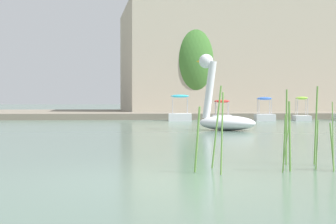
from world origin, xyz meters
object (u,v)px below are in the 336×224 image
(pedal_boat_cyan, at_px, (180,114))
(tree_willow_near_path, at_px, (192,61))
(swan_boat, at_px, (223,112))
(pedal_boat_red, at_px, (222,115))
(pedal_boat_blue, at_px, (264,114))
(pedal_boat_lime, at_px, (302,114))

(pedal_boat_cyan, xyz_separation_m, tree_willow_near_path, (2.10, 10.22, 4.21))
(swan_boat, relative_size, pedal_boat_red, 1.44)
(swan_boat, bearing_deg, tree_willow_near_path, 86.00)
(pedal_boat_blue, bearing_deg, pedal_boat_red, -173.69)
(pedal_boat_cyan, bearing_deg, swan_boat, -87.37)
(pedal_boat_red, xyz_separation_m, tree_willow_near_path, (-0.57, 10.70, 4.23))
(tree_willow_near_path, bearing_deg, pedal_boat_cyan, -101.62)
(pedal_boat_blue, bearing_deg, swan_boat, -112.97)
(swan_boat, distance_m, pedal_boat_red, 11.69)
(swan_boat, bearing_deg, pedal_boat_lime, 57.80)
(swan_boat, height_order, pedal_boat_red, swan_boat)
(pedal_boat_red, bearing_deg, pedal_boat_cyan, 169.87)
(pedal_boat_cyan, distance_m, pedal_boat_red, 2.71)
(pedal_boat_lime, bearing_deg, pedal_boat_red, -174.12)
(pedal_boat_cyan, distance_m, pedal_boat_blue, 5.56)
(pedal_boat_red, bearing_deg, pedal_boat_lime, 5.88)
(swan_boat, height_order, pedal_boat_cyan, swan_boat)
(pedal_boat_cyan, height_order, pedal_boat_red, pedal_boat_cyan)
(swan_boat, bearing_deg, pedal_boat_blue, 67.03)
(swan_boat, relative_size, tree_willow_near_path, 0.40)
(pedal_boat_cyan, relative_size, pedal_boat_red, 1.04)
(swan_boat, xyz_separation_m, pedal_boat_blue, (5.01, 11.81, -0.35))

